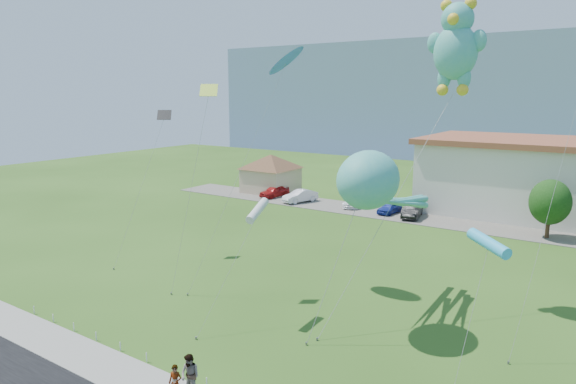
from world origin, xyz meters
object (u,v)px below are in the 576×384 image
(parked_car_black, at_px, (412,210))
(pedestrian_right, at_px, (190,375))
(parked_car_blue, at_px, (390,207))
(octopus_kite, at_px, (376,189))
(parked_car_red, at_px, (274,191))
(parked_car_silver, at_px, (300,196))
(parked_car_white, at_px, (353,201))
(pavilion, at_px, (271,170))
(teddy_bear_kite, at_px, (456,45))
(pedestrian_left, at_px, (175,383))

(parked_car_black, bearing_deg, pedestrian_right, -95.28)
(parked_car_blue, distance_m, octopus_kite, 28.60)
(pedestrian_right, relative_size, parked_car_red, 0.43)
(pedestrian_right, relative_size, parked_car_silver, 0.42)
(parked_car_white, bearing_deg, parked_car_blue, -27.84)
(pavilion, height_order, pedestrian_right, pavilion)
(octopus_kite, distance_m, teddy_bear_kite, 10.05)
(pedestrian_left, distance_m, parked_car_silver, 41.36)
(pedestrian_left, xyz_separation_m, parked_car_black, (-3.73, 37.62, -0.06))
(parked_car_white, bearing_deg, pavilion, 152.26)
(octopus_kite, bearing_deg, teddy_bear_kite, 68.50)
(pedestrian_right, relative_size, parked_car_black, 0.40)
(parked_car_white, xyz_separation_m, parked_car_blue, (4.96, -0.79, 0.00))
(pedestrian_right, bearing_deg, pedestrian_left, -115.45)
(octopus_kite, bearing_deg, parked_car_white, 119.24)
(parked_car_white, relative_size, parked_car_black, 0.93)
(pavilion, height_order, octopus_kite, octopus_kite)
(parked_car_black, bearing_deg, pavilion, 159.83)
(parked_car_silver, height_order, parked_car_blue, parked_car_silver)
(parked_car_silver, relative_size, octopus_kite, 0.44)
(pedestrian_right, xyz_separation_m, parked_car_white, (-11.65, 38.13, -0.34))
(pedestrian_left, height_order, pedestrian_right, pedestrian_right)
(parked_car_red, bearing_deg, pavilion, 141.03)
(teddy_bear_kite, bearing_deg, octopus_kite, -111.50)
(parked_car_red, relative_size, parked_car_black, 0.91)
(parked_car_black, bearing_deg, teddy_bear_kite, -75.91)
(octopus_kite, bearing_deg, pavilion, 134.44)
(pedestrian_left, height_order, parked_car_red, pedestrian_left)
(parked_car_silver, height_order, octopus_kite, octopus_kite)
(pavilion, height_order, parked_car_blue, pavilion)
(teddy_bear_kite, bearing_deg, parked_car_white, 129.25)
(pavilion, distance_m, parked_car_silver, 8.02)
(parked_car_blue, xyz_separation_m, parked_car_black, (2.70, -0.33, 0.14))
(teddy_bear_kite, bearing_deg, pedestrian_left, -107.96)
(parked_car_silver, relative_size, parked_car_black, 0.95)
(parked_car_blue, bearing_deg, pedestrian_left, -75.60)
(pedestrian_left, relative_size, parked_car_red, 0.37)
(parked_car_red, distance_m, teddy_bear_kite, 37.73)
(parked_car_blue, xyz_separation_m, teddy_bear_kite, (12.19, -20.20, 15.12))
(parked_car_red, height_order, parked_car_silver, parked_car_silver)
(pavilion, height_order, teddy_bear_kite, teddy_bear_kite)
(parked_car_silver, xyz_separation_m, parked_car_white, (6.38, 1.39, -0.10))
(parked_car_silver, xyz_separation_m, octopus_kite, (21.29, -25.26, 7.02))
(parked_car_red, relative_size, parked_car_silver, 0.96)
(parked_car_black, bearing_deg, parked_car_white, 160.24)
(parked_car_black, xyz_separation_m, teddy_bear_kite, (9.49, -19.87, 14.98))
(parked_car_black, bearing_deg, parked_car_silver, 169.65)
(parked_car_red, relative_size, teddy_bear_kite, 0.23)
(pavilion, xyz_separation_m, parked_car_red, (2.47, -2.65, -2.23))
(parked_car_blue, bearing_deg, pedestrian_right, -75.06)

